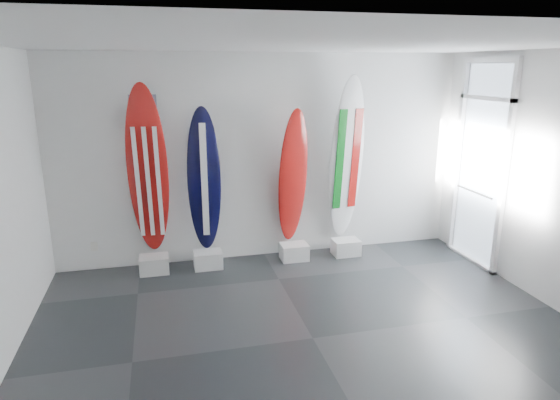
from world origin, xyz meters
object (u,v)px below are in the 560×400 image
object	(u,v)px
surfboard_swiss	(293,177)
surfboard_italy	(347,160)
surfboard_usa	(148,172)
surfboard_navy	(204,180)

from	to	relation	value
surfboard_swiss	surfboard_italy	world-z (taller)	surfboard_italy
surfboard_usa	surfboard_italy	distance (m)	2.86
surfboard_navy	surfboard_usa	bearing A→B (deg)	-174.21
surfboard_usa	surfboard_swiss	world-z (taller)	surfboard_usa
surfboard_navy	surfboard_italy	xyz separation A→B (m)	(2.11, 0.00, 0.20)
surfboard_navy	surfboard_italy	size ratio (longest dim) A/B	0.83
surfboard_usa	surfboard_italy	size ratio (longest dim) A/B	0.97
surfboard_italy	surfboard_navy	bearing A→B (deg)	170.05
surfboard_usa	surfboard_italy	world-z (taller)	surfboard_italy
surfboard_swiss	surfboard_italy	xyz separation A→B (m)	(0.82, 0.00, 0.22)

